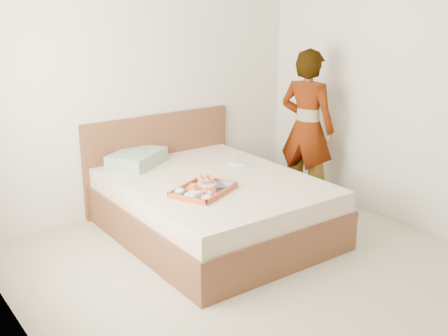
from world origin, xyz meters
TOP-DOWN VIEW (x-y plane):
  - ground at (0.00, 0.00)m, footprint 3.50×4.00m
  - wall_back at (0.00, 2.00)m, footprint 3.50×0.01m
  - wall_left at (-1.75, 0.00)m, footprint 0.01×4.00m
  - wall_right at (1.75, 0.00)m, footprint 0.01×4.00m
  - bed at (0.13, 1.00)m, footprint 1.65×2.00m
  - headboard at (0.13, 1.97)m, footprint 1.65×0.06m
  - pillow at (-0.22, 1.78)m, footprint 0.67×0.61m
  - tray at (-0.14, 0.76)m, footprint 0.62×0.55m
  - prawn_plate at (-0.02, 0.88)m, footprint 0.24×0.24m
  - navy_bowl_big at (0.06, 0.72)m, footprint 0.19×0.19m
  - sauce_dish at (-0.04, 0.66)m, footprint 0.10×0.10m
  - meat_plate at (-0.17, 0.71)m, footprint 0.17×0.17m
  - bread_plate at (-0.17, 0.88)m, footprint 0.17×0.17m
  - salad_bowl at (-0.34, 0.80)m, footprint 0.15×0.15m
  - plastic_tub at (-0.30, 0.67)m, footprint 0.13×0.13m
  - cheese_round at (-0.23, 0.58)m, footprint 0.10×0.10m
  - dinner_plate at (0.61, 1.25)m, footprint 0.24×0.24m
  - person at (1.36, 1.09)m, footprint 0.55×0.68m

SIDE VIEW (x-z plane):
  - ground at x=0.00m, z-range -0.01..0.01m
  - bed at x=0.13m, z-range 0.00..0.53m
  - headboard at x=0.13m, z-range 0.00..0.95m
  - dinner_plate at x=0.61m, z-range 0.53..0.54m
  - meat_plate at x=-0.17m, z-range 0.54..0.55m
  - bread_plate at x=-0.17m, z-range 0.54..0.55m
  - prawn_plate at x=-0.02m, z-range 0.54..0.56m
  - tray at x=-0.14m, z-range 0.53..0.58m
  - cheese_round at x=-0.23m, z-range 0.54..0.57m
  - sauce_dish at x=-0.04m, z-range 0.54..0.57m
  - salad_bowl at x=-0.34m, z-range 0.54..0.58m
  - navy_bowl_big at x=0.06m, z-range 0.54..0.58m
  - plastic_tub at x=-0.30m, z-range 0.54..0.59m
  - pillow at x=-0.22m, z-range 0.53..0.66m
  - person at x=1.36m, z-range 0.00..1.61m
  - wall_back at x=0.00m, z-range 0.00..2.60m
  - wall_left at x=-1.75m, z-range 0.00..2.60m
  - wall_right at x=1.75m, z-range 0.00..2.60m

